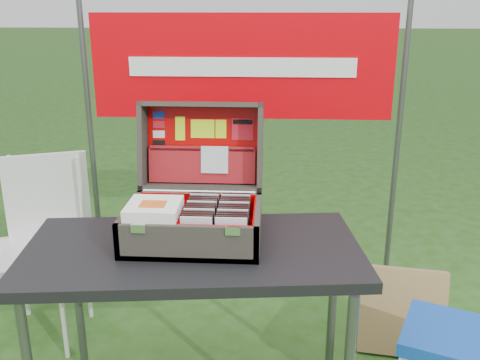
# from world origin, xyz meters

# --- Properties ---
(table) EXTENTS (1.29, 0.75, 0.77)m
(table) POSITION_xyz_m (-0.12, 0.00, 0.38)
(table) COLOR black
(table) RESTS_ON ground
(table_top) EXTENTS (1.29, 0.75, 0.04)m
(table_top) POSITION_xyz_m (-0.12, 0.00, 0.75)
(table_top) COLOR black
(table_top) RESTS_ON ground
(table_leg_bl) EXTENTS (0.04, 0.04, 0.73)m
(table_leg_bl) POSITION_xyz_m (-0.67, 0.25, 0.36)
(table_leg_bl) COLOR #59595B
(table_leg_bl) RESTS_ON ground
(table_leg_br) EXTENTS (0.04, 0.04, 0.73)m
(table_leg_br) POSITION_xyz_m (0.44, 0.25, 0.36)
(table_leg_br) COLOR #59595B
(table_leg_br) RESTS_ON ground
(suitcase) EXTENTS (0.50, 0.52, 0.47)m
(suitcase) POSITION_xyz_m (-0.12, 0.11, 1.00)
(suitcase) COLOR #4E4A40
(suitcase) RESTS_ON table
(suitcase_base_bottom) EXTENTS (0.50, 0.36, 0.02)m
(suitcase_base_bottom) POSITION_xyz_m (-0.12, 0.05, 0.78)
(suitcase_base_bottom) COLOR #4E4A40
(suitcase_base_bottom) RESTS_ON table_top
(suitcase_base_wall_front) EXTENTS (0.50, 0.02, 0.13)m
(suitcase_base_wall_front) POSITION_xyz_m (-0.12, -0.12, 0.83)
(suitcase_base_wall_front) COLOR #4E4A40
(suitcase_base_wall_front) RESTS_ON table_top
(suitcase_base_wall_back) EXTENTS (0.50, 0.02, 0.13)m
(suitcase_base_wall_back) POSITION_xyz_m (-0.12, 0.22, 0.83)
(suitcase_base_wall_back) COLOR #4E4A40
(suitcase_base_wall_back) RESTS_ON table_top
(suitcase_base_wall_left) EXTENTS (0.02, 0.36, 0.13)m
(suitcase_base_wall_left) POSITION_xyz_m (-0.36, 0.05, 0.83)
(suitcase_base_wall_left) COLOR #4E4A40
(suitcase_base_wall_left) RESTS_ON table_top
(suitcase_base_wall_right) EXTENTS (0.02, 0.36, 0.13)m
(suitcase_base_wall_right) POSITION_xyz_m (0.12, 0.05, 0.83)
(suitcase_base_wall_right) COLOR #4E4A40
(suitcase_base_wall_right) RESTS_ON table_top
(suitcase_liner_floor) EXTENTS (0.46, 0.32, 0.01)m
(suitcase_liner_floor) POSITION_xyz_m (-0.12, 0.05, 0.79)
(suitcase_liner_floor) COLOR #BF0005
(suitcase_liner_floor) RESTS_ON suitcase_base_bottom
(suitcase_latch_left) EXTENTS (0.05, 0.01, 0.03)m
(suitcase_latch_left) POSITION_xyz_m (-0.28, -0.13, 0.89)
(suitcase_latch_left) COLOR silver
(suitcase_latch_left) RESTS_ON suitcase_base_wall_front
(suitcase_latch_right) EXTENTS (0.05, 0.01, 0.03)m
(suitcase_latch_right) POSITION_xyz_m (0.04, -0.13, 0.89)
(suitcase_latch_right) COLOR silver
(suitcase_latch_right) RESTS_ON suitcase_base_wall_front
(suitcase_hinge) EXTENTS (0.45, 0.02, 0.02)m
(suitcase_hinge) POSITION_xyz_m (-0.12, 0.23, 0.90)
(suitcase_hinge) COLOR silver
(suitcase_hinge) RESTS_ON suitcase_base_wall_back
(suitcase_lid_back) EXTENTS (0.50, 0.08, 0.35)m
(suitcase_lid_back) POSITION_xyz_m (-0.12, 0.38, 1.05)
(suitcase_lid_back) COLOR #4E4A40
(suitcase_lid_back) RESTS_ON suitcase_base_wall_back
(suitcase_lid_rim_far) EXTENTS (0.50, 0.13, 0.04)m
(suitcase_lid_rim_far) POSITION_xyz_m (-0.12, 0.35, 1.23)
(suitcase_lid_rim_far) COLOR #4E4A40
(suitcase_lid_rim_far) RESTS_ON suitcase_lid_back
(suitcase_lid_rim_near) EXTENTS (0.50, 0.13, 0.04)m
(suitcase_lid_rim_near) POSITION_xyz_m (-0.12, 0.29, 0.90)
(suitcase_lid_rim_near) COLOR #4E4A40
(suitcase_lid_rim_near) RESTS_ON suitcase_lid_back
(suitcase_lid_rim_left) EXTENTS (0.02, 0.20, 0.37)m
(suitcase_lid_rim_left) POSITION_xyz_m (-0.36, 0.32, 1.06)
(suitcase_lid_rim_left) COLOR #4E4A40
(suitcase_lid_rim_left) RESTS_ON suitcase_lid_back
(suitcase_lid_rim_right) EXTENTS (0.02, 0.20, 0.37)m
(suitcase_lid_rim_right) POSITION_xyz_m (0.12, 0.32, 1.06)
(suitcase_lid_rim_right) COLOR #4E4A40
(suitcase_lid_rim_right) RESTS_ON suitcase_lid_back
(suitcase_lid_liner) EXTENTS (0.46, 0.06, 0.31)m
(suitcase_lid_liner) POSITION_xyz_m (-0.12, 0.37, 1.06)
(suitcase_lid_liner) COLOR #BF0005
(suitcase_lid_liner) RESTS_ON suitcase_lid_back
(suitcase_liner_wall_front) EXTENTS (0.46, 0.01, 0.11)m
(suitcase_liner_wall_front) POSITION_xyz_m (-0.12, -0.11, 0.84)
(suitcase_liner_wall_front) COLOR #BF0005
(suitcase_liner_wall_front) RESTS_ON suitcase_base_bottom
(suitcase_liner_wall_back) EXTENTS (0.46, 0.01, 0.11)m
(suitcase_liner_wall_back) POSITION_xyz_m (-0.12, 0.20, 0.84)
(suitcase_liner_wall_back) COLOR #BF0005
(suitcase_liner_wall_back) RESTS_ON suitcase_base_bottom
(suitcase_liner_wall_left) EXTENTS (0.01, 0.32, 0.11)m
(suitcase_liner_wall_left) POSITION_xyz_m (-0.35, 0.05, 0.84)
(suitcase_liner_wall_left) COLOR #BF0005
(suitcase_liner_wall_left) RESTS_ON suitcase_base_bottom
(suitcase_liner_wall_right) EXTENTS (0.01, 0.32, 0.11)m
(suitcase_liner_wall_right) POSITION_xyz_m (0.11, 0.05, 0.84)
(suitcase_liner_wall_right) COLOR #BF0005
(suitcase_liner_wall_right) RESTS_ON suitcase_base_bottom
(suitcase_lid_pocket) EXTENTS (0.44, 0.06, 0.15)m
(suitcase_lid_pocket) POSITION_xyz_m (-0.12, 0.33, 0.98)
(suitcase_lid_pocket) COLOR maroon
(suitcase_lid_pocket) RESTS_ON suitcase_lid_liner
(suitcase_pocket_edge) EXTENTS (0.43, 0.02, 0.02)m
(suitcase_pocket_edge) POSITION_xyz_m (-0.12, 0.34, 1.05)
(suitcase_pocket_edge) COLOR maroon
(suitcase_pocket_edge) RESTS_ON suitcase_lid_pocket
(suitcase_pocket_cd) EXTENTS (0.11, 0.03, 0.11)m
(suitcase_pocket_cd) POSITION_xyz_m (-0.07, 0.32, 1.01)
(suitcase_pocket_cd) COLOR silver
(suitcase_pocket_cd) RESTS_ON suitcase_lid_pocket
(lid_sticker_cc_a) EXTENTS (0.05, 0.01, 0.03)m
(lid_sticker_cc_a) POSITION_xyz_m (-0.30, 0.38, 1.18)
(lid_sticker_cc_a) COLOR #1933B2
(lid_sticker_cc_a) RESTS_ON suitcase_lid_liner
(lid_sticker_cc_b) EXTENTS (0.05, 0.01, 0.03)m
(lid_sticker_cc_b) POSITION_xyz_m (-0.30, 0.38, 1.14)
(lid_sticker_cc_b) COLOR red
(lid_sticker_cc_b) RESTS_ON suitcase_lid_liner
(lid_sticker_cc_c) EXTENTS (0.05, 0.01, 0.03)m
(lid_sticker_cc_c) POSITION_xyz_m (-0.30, 0.37, 1.10)
(lid_sticker_cc_c) COLOR white
(lid_sticker_cc_c) RESTS_ON suitcase_lid_liner
(lid_sticker_cc_d) EXTENTS (0.05, 0.01, 0.03)m
(lid_sticker_cc_d) POSITION_xyz_m (-0.30, 0.36, 1.06)
(lid_sticker_cc_d) COLOR black
(lid_sticker_cc_d) RESTS_ON suitcase_lid_liner
(lid_card_neon_tall) EXTENTS (0.04, 0.02, 0.10)m
(lid_card_neon_tall) POSITION_xyz_m (-0.21, 0.37, 1.12)
(lid_card_neon_tall) COLOR #C4F215
(lid_card_neon_tall) RESTS_ON suitcase_lid_liner
(lid_card_neon_main) EXTENTS (0.10, 0.02, 0.07)m
(lid_card_neon_main) POSITION_xyz_m (-0.12, 0.37, 1.12)
(lid_card_neon_main) COLOR #C4F215
(lid_card_neon_main) RESTS_ON suitcase_lid_liner
(lid_card_neon_small) EXTENTS (0.04, 0.02, 0.07)m
(lid_card_neon_small) POSITION_xyz_m (-0.05, 0.37, 1.12)
(lid_card_neon_small) COLOR #C4F215
(lid_card_neon_small) RESTS_ON suitcase_lid_liner
(lid_sticker_band) EXTENTS (0.09, 0.02, 0.09)m
(lid_sticker_band) POSITION_xyz_m (0.04, 0.37, 1.12)
(lid_sticker_band) COLOR red
(lid_sticker_band) RESTS_ON suitcase_lid_liner
(lid_sticker_band_bar) EXTENTS (0.08, 0.01, 0.02)m
(lid_sticker_band_bar) POSITION_xyz_m (0.04, 0.38, 1.15)
(lid_sticker_band_bar) COLOR black
(lid_sticker_band_bar) RESTS_ON suitcase_lid_liner
(cd_left_0) EXTENTS (0.11, 0.01, 0.13)m
(cd_left_0) POSITION_xyz_m (-0.09, -0.09, 0.86)
(cd_left_0) COLOR silver
(cd_left_0) RESTS_ON suitcase_liner_floor
(cd_left_1) EXTENTS (0.11, 0.01, 0.13)m
(cd_left_1) POSITION_xyz_m (-0.09, -0.07, 0.86)
(cd_left_1) COLOR black
(cd_left_1) RESTS_ON suitcase_liner_floor
(cd_left_2) EXTENTS (0.11, 0.01, 0.13)m
(cd_left_2) POSITION_xyz_m (-0.09, -0.05, 0.86)
(cd_left_2) COLOR black
(cd_left_2) RESTS_ON suitcase_liner_floor
(cd_left_3) EXTENTS (0.11, 0.01, 0.13)m
(cd_left_3) POSITION_xyz_m (-0.09, -0.03, 0.86)
(cd_left_3) COLOR black
(cd_left_3) RESTS_ON suitcase_liner_floor
(cd_left_4) EXTENTS (0.11, 0.01, 0.13)m
(cd_left_4) POSITION_xyz_m (-0.09, -0.01, 0.86)
(cd_left_4) COLOR silver
(cd_left_4) RESTS_ON suitcase_liner_floor
(cd_left_5) EXTENTS (0.11, 0.01, 0.13)m
(cd_left_5) POSITION_xyz_m (-0.09, 0.01, 0.86)
(cd_left_5) COLOR black
(cd_left_5) RESTS_ON suitcase_liner_floor
(cd_left_6) EXTENTS (0.11, 0.01, 0.13)m
(cd_left_6) POSITION_xyz_m (-0.09, 0.03, 0.86)
(cd_left_6) COLOR black
(cd_left_6) RESTS_ON suitcase_liner_floor
(cd_left_7) EXTENTS (0.11, 0.01, 0.13)m
(cd_left_7) POSITION_xyz_m (-0.09, 0.05, 0.86)
(cd_left_7) COLOR black
(cd_left_7) RESTS_ON suitcase_liner_floor
(cd_left_8) EXTENTS (0.11, 0.01, 0.13)m
(cd_left_8) POSITION_xyz_m (-0.09, 0.07, 0.86)
(cd_left_8) COLOR silver
(cd_left_8) RESTS_ON suitcase_liner_floor
(cd_left_9) EXTENTS (0.11, 0.01, 0.13)m
(cd_left_9) POSITION_xyz_m (-0.09, 0.09, 0.86)
(cd_left_9) COLOR black
(cd_left_9) RESTS_ON suitcase_liner_floor
(cd_left_10) EXTENTS (0.11, 0.01, 0.13)m
(cd_left_10) POSITION_xyz_m (-0.09, 0.11, 0.86)
(cd_left_10) COLOR black
(cd_left_10) RESTS_ON suitcase_liner_floor
(cd_left_11) EXTENTS (0.11, 0.01, 0.13)m
(cd_left_11) POSITION_xyz_m (-0.09, 0.13, 0.86)
(cd_left_11) COLOR black
(cd_left_11) RESTS_ON suitcase_liner_floor
(cd_left_12) EXTENTS (0.11, 0.01, 0.13)m
(cd_left_12) POSITION_xyz_m (-0.09, 0.15, 0.86)
(cd_left_12) COLOR silver
(cd_left_12) RESTS_ON suitcase_liner_floor
(cd_left_13) EXTENTS (0.11, 0.01, 0.13)m
(cd_left_13) POSITION_xyz_m (-0.09, 0.17, 0.86)
(cd_left_13) COLOR black
(cd_left_13) RESTS_ON suitcase_liner_floor
(cd_right_0) EXTENTS (0.11, 0.01, 0.13)m
(cd_right_0) POSITION_xyz_m (0.03, -0.09, 0.86)
(cd_right_0) COLOR silver
(cd_right_0) RESTS_ON suitcase_liner_floor
(cd_right_1) EXTENTS (0.11, 0.01, 0.13)m
(cd_right_1) POSITION_xyz_m (0.03, -0.07, 0.86)
(cd_right_1) COLOR black
(cd_right_1) RESTS_ON suitcase_liner_floor
(cd_right_2) EXTENTS (0.11, 0.01, 0.13)m
(cd_right_2) POSITION_xyz_m (0.03, -0.05, 0.86)
(cd_right_2) COLOR black
(cd_right_2) RESTS_ON suitcase_liner_floor
(cd_right_3) EXTENTS (0.11, 0.01, 0.13)m
(cd_right_3) POSITION_xyz_m (0.03, -0.03, 0.86)
(cd_right_3) COLOR black
(cd_right_3) RESTS_ON suitcase_liner_floor
(cd_right_4) EXTENTS (0.11, 0.01, 0.13)m
(cd_right_4) POSITION_xyz_m (0.03, -0.01, 0.86)
(cd_right_4) COLOR silver
(cd_right_4) RESTS_ON suitcase_liner_floor
(cd_right_5) EXTENTS (0.11, 0.01, 0.13)m
(cd_right_5) POSITION_xyz_m (0.03, 0.01, 0.86)
(cd_right_5) COLOR black
(cd_right_5) RESTS_ON suitcase_liner_floor
(cd_right_6) EXTENTS (0.11, 0.01, 0.13)m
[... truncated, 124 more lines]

